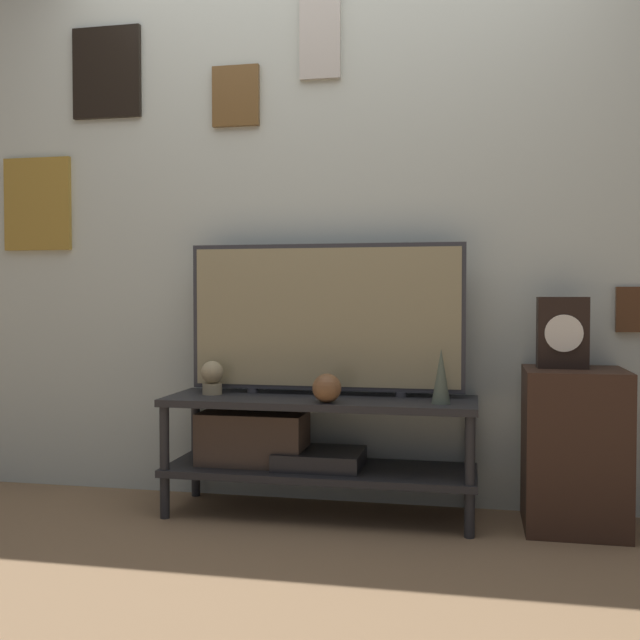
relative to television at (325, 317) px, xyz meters
The scene contains 9 objects.
ground_plane 0.90m from the television, 90.96° to the right, with size 12.00×12.00×0.00m, color #846647.
wall_back 0.55m from the television, 95.31° to the left, with size 6.40×0.08×2.70m.
media_console 0.54m from the television, 140.05° to the right, with size 1.30×0.41×0.50m.
television is the anchor object (origin of this frame).
vase_slim_bronze 0.57m from the television, 18.35° to the right, with size 0.07×0.07×0.22m.
vase_round_glass 0.36m from the television, 77.23° to the right, with size 0.12×0.12×0.12m.
decorative_bust 0.55m from the television, 169.83° to the right, with size 0.10×0.10×0.14m.
side_table 1.14m from the television, ahead, with size 0.39×0.37×0.63m.
mantel_clock 0.97m from the television, ahead, with size 0.19×0.11×0.28m.
Camera 1 is at (0.63, -2.81, 0.93)m, focal length 42.00 mm.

